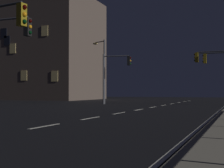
{
  "coord_description": "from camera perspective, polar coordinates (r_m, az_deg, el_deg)",
  "views": [
    {
      "loc": [
        7.04,
        -1.48,
        1.34
      ],
      "look_at": [
        -1.89,
        20.52,
        1.89
      ],
      "focal_mm": 51.64,
      "sensor_mm": 36.0,
      "label": 1
    }
  ],
  "objects": [
    {
      "name": "traffic_light_far_center",
      "position": [
        18.38,
        -18.44,
        6.47
      ],
      "size": [
        3.05,
        0.34,
        5.48
      ],
      "color": "#4C4C51",
      "rests_on": "ground"
    },
    {
      "name": "ground_plane",
      "position": [
        20.29,
        1.73,
        -5.1
      ],
      "size": [
        112.0,
        112.0,
        0.0
      ],
      "primitive_type": "plane",
      "color": "black",
      "rests_on": "ground"
    },
    {
      "name": "traffic_light_far_right",
      "position": [
        33.0,
        18.56,
        2.96
      ],
      "size": [
        2.95,
        0.35,
        5.21
      ],
      "color": "#4C4C51",
      "rests_on": "sidewalk_right"
    },
    {
      "name": "traffic_light_mid_left",
      "position": [
        37.53,
        18.12,
        3.08
      ],
      "size": [
        4.17,
        0.68,
        5.72
      ],
      "color": "#2D3033",
      "rests_on": "sidewalk_right"
    },
    {
      "name": "traffic_light_near_right",
      "position": [
        33.43,
        0.58,
        2.66
      ],
      "size": [
        3.03,
        0.56,
        5.26
      ],
      "color": "#4C4C51",
      "rests_on": "ground"
    },
    {
      "name": "lane_edge_line",
      "position": [
        24.06,
        18.61,
        -4.43
      ],
      "size": [
        0.14,
        53.0,
        0.01
      ],
      "color": "silver",
      "rests_on": "ground"
    },
    {
      "name": "street_lamp_across_street",
      "position": [
        34.68,
        -1.68,
        3.35
      ],
      "size": [
        1.76,
        0.97,
        6.88
      ],
      "color": "#4C4C51",
      "rests_on": "ground"
    },
    {
      "name": "building_distant",
      "position": [
        56.56,
        -12.66,
        5.79
      ],
      "size": [
        18.99,
        13.48,
        16.6
      ],
      "color": "brown",
      "rests_on": "ground"
    },
    {
      "name": "traffic_light_near_left",
      "position": [
        33.13,
        17.9,
        3.21
      ],
      "size": [
        3.75,
        0.34,
        5.37
      ],
      "color": "#38383D",
      "rests_on": "sidewalk_right"
    },
    {
      "name": "lane_markings_center",
      "position": [
        23.6,
        4.7,
        -4.55
      ],
      "size": [
        0.14,
        50.0,
        0.01
      ],
      "color": "silver",
      "rests_on": "ground"
    }
  ]
}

